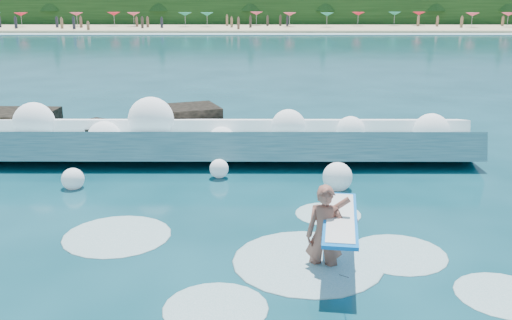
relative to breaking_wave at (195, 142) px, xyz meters
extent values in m
plane|color=#07323D|center=(0.41, -6.38, -0.51)|extent=(200.00, 200.00, 0.00)
cube|color=tan|center=(0.41, 71.62, -0.31)|extent=(140.00, 20.00, 0.40)
cube|color=silver|center=(0.41, 60.62, -0.47)|extent=(140.00, 5.00, 0.08)
cube|color=black|center=(0.41, 81.62, 1.99)|extent=(140.00, 4.00, 5.00)
cube|color=teal|center=(0.00, -0.16, -0.09)|extent=(17.04, 2.59, 1.42)
cube|color=white|center=(0.00, 0.64, 0.34)|extent=(17.04, 1.20, 0.66)
cube|color=black|center=(-6.20, 1.61, -0.04)|extent=(2.61, 2.00, 1.38)
cube|color=black|center=(-3.20, 0.81, -0.14)|extent=(2.41, 2.29, 1.06)
cube|color=black|center=(-0.50, 2.01, 0.01)|extent=(2.58, 2.34, 1.48)
imported|color=#915243|center=(3.17, -7.46, 0.12)|extent=(0.78, 0.60, 1.93)
cube|color=blue|center=(3.45, -7.41, 0.45)|extent=(0.97, 2.69, 0.07)
cube|color=white|center=(3.45, -7.41, 0.47)|extent=(0.83, 2.46, 0.07)
cylinder|color=black|center=(3.35, -8.66, -0.06)|extent=(0.01, 0.91, 0.43)
sphere|color=white|center=(-4.96, 0.07, 0.60)|extent=(1.26, 1.26, 1.26)
sphere|color=white|center=(-2.70, -0.39, 0.23)|extent=(1.02, 1.02, 1.02)
sphere|color=white|center=(-1.36, 0.14, 0.68)|extent=(1.42, 1.42, 1.42)
sphere|color=white|center=(0.85, -0.33, 0.13)|extent=(0.86, 0.86, 0.86)
sphere|color=white|center=(2.89, -0.05, 0.51)|extent=(1.06, 1.06, 1.06)
sphere|color=white|center=(4.81, 0.04, 0.36)|extent=(0.90, 0.90, 0.90)
sphere|color=white|center=(7.29, -0.01, 0.34)|extent=(1.12, 1.12, 1.12)
sphere|color=white|center=(-2.91, -2.89, -0.27)|extent=(0.59, 0.59, 0.59)
sphere|color=white|center=(0.87, -2.03, -0.24)|extent=(0.53, 0.53, 0.53)
sphere|color=white|center=(4.03, -2.96, -0.18)|extent=(0.78, 0.78, 0.78)
ellipsoid|color=silver|center=(2.90, -7.21, -0.51)|extent=(2.91, 2.91, 0.15)
ellipsoid|color=silver|center=(1.26, -8.91, -0.51)|extent=(1.74, 1.74, 0.09)
ellipsoid|color=silver|center=(4.70, -6.88, -0.51)|extent=(1.93, 1.93, 0.10)
ellipsoid|color=silver|center=(-1.03, -6.00, -0.51)|extent=(2.29, 2.29, 0.11)
ellipsoid|color=silver|center=(3.58, -4.74, -0.51)|extent=(1.54, 1.54, 0.08)
ellipsoid|color=silver|center=(6.11, -8.47, -0.51)|extent=(1.65, 1.65, 0.08)
cone|color=red|center=(-33.94, 71.74, 1.74)|extent=(2.00, 2.00, 0.50)
cone|color=#D43E5A|center=(-25.76, 72.65, 1.74)|extent=(2.00, 2.00, 0.50)
cone|color=red|center=(-20.40, 74.06, 1.74)|extent=(2.00, 2.00, 0.50)
cone|color=#D43E5A|center=(-17.12, 73.03, 1.74)|extent=(2.00, 2.00, 0.50)
cone|color=#12765E|center=(-9.10, 72.24, 1.74)|extent=(2.00, 2.00, 0.50)
cone|color=#12765E|center=(-5.76, 72.24, 1.74)|extent=(2.00, 2.00, 0.50)
cone|color=#D43E5A|center=(1.75, 76.08, 1.74)|extent=(2.00, 2.00, 0.50)
cone|color=#D43E5A|center=(6.84, 72.41, 1.74)|extent=(2.00, 2.00, 0.50)
cone|color=#12765E|center=(12.40, 71.30, 1.74)|extent=(2.00, 2.00, 0.50)
cone|color=red|center=(17.65, 74.55, 1.74)|extent=(2.00, 2.00, 0.50)
cone|color=#12765E|center=(23.55, 75.49, 1.74)|extent=(2.00, 2.00, 0.50)
cone|color=red|center=(27.45, 75.77, 1.74)|extent=(2.00, 2.00, 0.50)
cone|color=#D43E5A|center=(34.22, 71.13, 1.74)|extent=(2.00, 2.00, 0.50)
cone|color=#D43E5A|center=(39.89, 71.78, 1.74)|extent=(2.00, 2.00, 0.50)
cube|color=#3F332D|center=(-22.17, 72.29, 0.57)|extent=(0.35, 0.22, 1.37)
cube|color=#8C664C|center=(5.08, 69.48, 0.58)|extent=(0.35, 0.22, 1.38)
cube|color=#262633|center=(17.12, 63.09, 0.27)|extent=(0.35, 0.22, 1.40)
cube|color=brown|center=(6.59, 73.99, 0.60)|extent=(0.35, 0.22, 1.42)
cube|color=#8C664C|center=(-23.99, 62.49, 0.37)|extent=(0.35, 0.22, 1.60)
cube|color=#3F332D|center=(33.78, 64.68, 0.62)|extent=(0.35, 0.22, 1.47)
cube|color=#8C664C|center=(-18.67, 73.92, 0.58)|extent=(0.35, 0.22, 1.38)
cube|color=#262633|center=(-5.79, 63.94, 0.57)|extent=(0.35, 0.22, 1.36)
cube|color=#3F332D|center=(-20.00, 69.49, 0.62)|extent=(0.35, 0.22, 1.46)
cube|color=#8C664C|center=(-33.67, 66.63, 0.61)|extent=(0.35, 0.22, 1.45)
cube|color=#262633|center=(-6.53, 62.25, 0.28)|extent=(0.35, 0.22, 1.42)
cube|color=#3F332D|center=(40.29, 74.50, 0.59)|extent=(0.35, 0.22, 1.40)
cube|color=#8C664C|center=(-3.45, 70.12, 0.58)|extent=(0.35, 0.22, 1.38)
cube|color=brown|center=(25.50, 70.11, 0.60)|extent=(0.35, 0.22, 1.42)
cube|color=#3F332D|center=(4.28, 68.74, 0.67)|extent=(0.35, 0.22, 1.57)
cube|color=#8C664C|center=(11.09, 69.27, 0.69)|extent=(0.35, 0.22, 1.60)
cube|color=#262633|center=(14.88, 70.63, 0.57)|extent=(0.35, 0.22, 1.37)
camera|label=1|loc=(1.94, -17.11, 4.35)|focal=40.00mm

